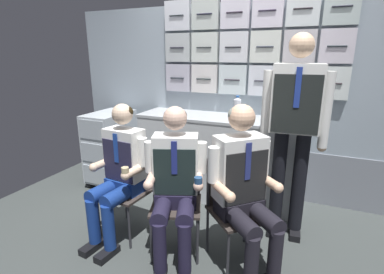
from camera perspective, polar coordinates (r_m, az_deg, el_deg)
ground at (r=2.64m, az=-0.38°, el=-22.22°), size 4.80×4.80×0.04m
galley_bulkhead at (r=3.40m, az=9.20°, el=7.74°), size 4.20×0.14×2.19m
galley_counter at (r=3.34m, az=5.37°, el=-4.04°), size 1.85×0.53×0.95m
service_trolley at (r=3.84m, az=-15.63°, el=-1.65°), size 0.40×0.65×0.91m
folding_chair_left at (r=2.77m, az=-11.59°, el=-7.98°), size 0.44×0.44×0.83m
crew_member_left at (r=2.60m, az=-14.10°, el=-6.06°), size 0.48×0.61×1.21m
folding_chair_right at (r=2.50m, az=-2.92°, el=-10.39°), size 0.51×0.51×0.83m
crew_member_right at (r=2.28m, az=-3.35°, el=-8.35°), size 0.54×0.67×1.23m
folding_chair_by_counter at (r=2.40m, az=8.00°, el=-11.71°), size 0.57×0.57×0.83m
crew_member_by_counter at (r=2.20m, az=10.22°, el=-8.89°), size 0.67×0.67×1.27m
crew_member_standing at (r=2.60m, az=19.43°, el=3.25°), size 0.55×0.29×1.78m
water_bottle_short at (r=3.04m, az=8.84°, el=5.49°), size 0.08×0.08×0.26m
sparkling_bottle_green at (r=3.17m, az=14.59°, el=5.71°), size 0.07×0.07×0.27m
espresso_cup_small at (r=3.24m, az=-2.86°, el=4.97°), size 0.06×0.06×0.09m
coffee_cup_white at (r=3.34m, az=-3.47°, el=5.09°), size 0.07×0.07×0.07m
coffee_cup_spare at (r=3.06m, az=20.51°, el=3.32°), size 0.06×0.06×0.09m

